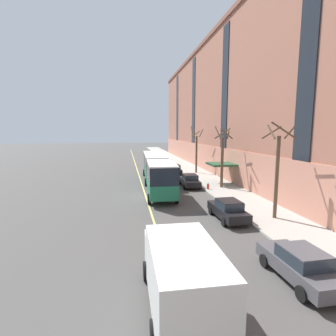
{
  "coord_description": "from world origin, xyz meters",
  "views": [
    {
      "loc": [
        -2.08,
        -26.62,
        6.68
      ],
      "look_at": [
        3.55,
        7.8,
        1.8
      ],
      "focal_mm": 28.0,
      "sensor_mm": 36.0,
      "label": 1
    }
  ],
  "objects_px": {
    "box_truck": "(180,273)",
    "fire_hydrant": "(208,186)",
    "parked_car_black_2": "(228,210)",
    "parked_car_darkgray_3": "(300,264)",
    "street_tree_mid_block": "(222,157)",
    "parked_car_black_4": "(175,169)",
    "street_tree_far_uptown": "(196,151)",
    "parked_car_black_0": "(190,180)",
    "city_bus": "(156,169)",
    "parked_car_black_5": "(158,157)",
    "parked_car_white_1": "(166,163)",
    "street_tree_near_corner": "(277,169)"
  },
  "relations": [
    {
      "from": "parked_car_black_4",
      "to": "parked_car_white_1",
      "type": "bearing_deg",
      "value": 89.48
    },
    {
      "from": "city_bus",
      "to": "parked_car_darkgray_3",
      "type": "bearing_deg",
      "value": -79.69
    },
    {
      "from": "box_truck",
      "to": "fire_hydrant",
      "type": "xyz_separation_m",
      "value": [
        7.42,
        19.69,
        -1.19
      ]
    },
    {
      "from": "box_truck",
      "to": "parked_car_black_2",
      "type": "bearing_deg",
      "value": 59.3
    },
    {
      "from": "parked_car_black_4",
      "to": "street_tree_mid_block",
      "type": "height_order",
      "value": "street_tree_mid_block"
    },
    {
      "from": "city_bus",
      "to": "box_truck",
      "type": "xyz_separation_m",
      "value": [
        -1.86,
        -22.92,
        -0.45
      ]
    },
    {
      "from": "parked_car_darkgray_3",
      "to": "parked_car_black_4",
      "type": "xyz_separation_m",
      "value": [
        -0.06,
        29.95,
        0.0
      ]
    },
    {
      "from": "city_bus",
      "to": "street_tree_mid_block",
      "type": "bearing_deg",
      "value": -18.18
    },
    {
      "from": "parked_car_darkgray_3",
      "to": "parked_car_black_2",
      "type": "bearing_deg",
      "value": 90.0
    },
    {
      "from": "city_bus",
      "to": "parked_car_black_2",
      "type": "relative_size",
      "value": 4.28
    },
    {
      "from": "parked_car_black_0",
      "to": "parked_car_darkgray_3",
      "type": "height_order",
      "value": "same"
    },
    {
      "from": "street_tree_far_uptown",
      "to": "parked_car_black_2",
      "type": "bearing_deg",
      "value": -99.12
    },
    {
      "from": "street_tree_mid_block",
      "to": "parked_car_black_2",
      "type": "bearing_deg",
      "value": -108.33
    },
    {
      "from": "parked_car_black_5",
      "to": "street_tree_mid_block",
      "type": "height_order",
      "value": "street_tree_mid_block"
    },
    {
      "from": "box_truck",
      "to": "street_tree_far_uptown",
      "type": "height_order",
      "value": "street_tree_far_uptown"
    },
    {
      "from": "parked_car_black_4",
      "to": "street_tree_mid_block",
      "type": "xyz_separation_m",
      "value": [
        3.62,
        -10.85,
        3.0
      ]
    },
    {
      "from": "parked_car_black_0",
      "to": "parked_car_black_4",
      "type": "bearing_deg",
      "value": 90.49
    },
    {
      "from": "fire_hydrant",
      "to": "parked_car_black_0",
      "type": "bearing_deg",
      "value": 126.87
    },
    {
      "from": "box_truck",
      "to": "parked_car_white_1",
      "type": "bearing_deg",
      "value": 81.8
    },
    {
      "from": "parked_car_black_0",
      "to": "parked_car_black_2",
      "type": "bearing_deg",
      "value": -90.08
    },
    {
      "from": "parked_car_black_2",
      "to": "fire_hydrant",
      "type": "distance_m",
      "value": 10.09
    },
    {
      "from": "box_truck",
      "to": "street_tree_near_corner",
      "type": "relative_size",
      "value": 0.89
    },
    {
      "from": "parked_car_black_5",
      "to": "street_tree_mid_block",
      "type": "relative_size",
      "value": 0.62
    },
    {
      "from": "parked_car_black_0",
      "to": "street_tree_far_uptown",
      "type": "bearing_deg",
      "value": 70.46
    },
    {
      "from": "parked_car_black_5",
      "to": "street_tree_near_corner",
      "type": "distance_m",
      "value": 42.47
    },
    {
      "from": "parked_car_black_2",
      "to": "box_truck",
      "type": "xyz_separation_m",
      "value": [
        -5.78,
        -9.74,
        0.9
      ]
    },
    {
      "from": "fire_hydrant",
      "to": "parked_car_black_2",
      "type": "bearing_deg",
      "value": -99.36
    },
    {
      "from": "street_tree_mid_block",
      "to": "fire_hydrant",
      "type": "relative_size",
      "value": 9.91
    },
    {
      "from": "parked_car_white_1",
      "to": "parked_car_black_2",
      "type": "xyz_separation_m",
      "value": [
        -0.02,
        -30.52,
        -0.0
      ]
    },
    {
      "from": "parked_car_darkgray_3",
      "to": "box_truck",
      "type": "height_order",
      "value": "box_truck"
    },
    {
      "from": "parked_car_white_1",
      "to": "street_tree_near_corner",
      "type": "bearing_deg",
      "value": -83.55
    },
    {
      "from": "parked_car_white_1",
      "to": "parked_car_darkgray_3",
      "type": "bearing_deg",
      "value": -90.03
    },
    {
      "from": "parked_car_darkgray_3",
      "to": "street_tree_mid_block",
      "type": "xyz_separation_m",
      "value": [
        3.55,
        19.1,
        3.0
      ]
    },
    {
      "from": "parked_car_white_1",
      "to": "box_truck",
      "type": "relative_size",
      "value": 0.72
    },
    {
      "from": "city_bus",
      "to": "parked_car_black_4",
      "type": "relative_size",
      "value": 3.96
    },
    {
      "from": "parked_car_black_4",
      "to": "parked_car_black_5",
      "type": "xyz_separation_m",
      "value": [
        -0.13,
        20.08,
        -0.0
      ]
    },
    {
      "from": "parked_car_black_5",
      "to": "fire_hydrant",
      "type": "height_order",
      "value": "parked_car_black_5"
    },
    {
      "from": "parked_car_black_4",
      "to": "fire_hydrant",
      "type": "bearing_deg",
      "value": -81.66
    },
    {
      "from": "parked_car_black_4",
      "to": "street_tree_far_uptown",
      "type": "xyz_separation_m",
      "value": [
        3.6,
        0.44,
        2.84
      ]
    },
    {
      "from": "parked_car_black_2",
      "to": "parked_car_black_4",
      "type": "xyz_separation_m",
      "value": [
        -0.06,
        21.58,
        0.0
      ]
    },
    {
      "from": "parked_car_white_1",
      "to": "box_truck",
      "type": "xyz_separation_m",
      "value": [
        -5.8,
        -40.26,
        0.9
      ]
    },
    {
      "from": "parked_car_white_1",
      "to": "street_tree_mid_block",
      "type": "bearing_deg",
      "value": -79.88
    },
    {
      "from": "box_truck",
      "to": "street_tree_mid_block",
      "type": "bearing_deg",
      "value": 65.48
    },
    {
      "from": "parked_car_black_2",
      "to": "street_tree_mid_block",
      "type": "bearing_deg",
      "value": 71.67
    },
    {
      "from": "parked_car_black_4",
      "to": "fire_hydrant",
      "type": "xyz_separation_m",
      "value": [
        1.7,
        -11.63,
        -0.29
      ]
    },
    {
      "from": "city_bus",
      "to": "parked_car_black_2",
      "type": "distance_m",
      "value": 13.81
    },
    {
      "from": "fire_hydrant",
      "to": "parked_car_black_4",
      "type": "bearing_deg",
      "value": 98.34
    },
    {
      "from": "street_tree_mid_block",
      "to": "street_tree_near_corner",
      "type": "bearing_deg",
      "value": -90.12
    },
    {
      "from": "parked_car_black_2",
      "to": "street_tree_near_corner",
      "type": "relative_size",
      "value": 0.62
    },
    {
      "from": "street_tree_mid_block",
      "to": "parked_car_darkgray_3",
      "type": "bearing_deg",
      "value": -100.54
    }
  ]
}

